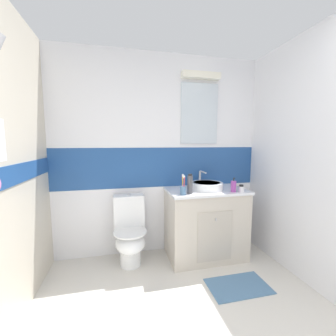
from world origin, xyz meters
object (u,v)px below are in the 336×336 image
at_px(soap_dispenser, 233,186).
at_px(shampoo_bottle_tall, 190,184).
at_px(hair_gel_jar, 241,188).
at_px(toothbrush_cup, 183,189).
at_px(sink_basin, 207,185).
at_px(toilet, 130,233).

relative_size(soap_dispenser, shampoo_bottle_tall, 0.75).
bearing_deg(shampoo_bottle_tall, hair_gel_jar, -3.16).
bearing_deg(toothbrush_cup, sink_basin, 28.61).
bearing_deg(sink_basin, shampoo_bottle_tall, -148.73).
bearing_deg(shampoo_bottle_tall, toilet, 162.75).
bearing_deg(shampoo_bottle_tall, sink_basin, 31.27).
xyz_separation_m(hair_gel_jar, shampoo_bottle_tall, (-0.61, 0.03, 0.07)).
distance_m(toilet, hair_gel_jar, 1.39).
bearing_deg(soap_dispenser, shampoo_bottle_tall, 176.31).
height_order(soap_dispenser, hair_gel_jar, soap_dispenser).
height_order(sink_basin, toothbrush_cup, toothbrush_cup).
distance_m(toilet, soap_dispenser, 1.31).
bearing_deg(hair_gel_jar, toilet, 169.39).
distance_m(sink_basin, soap_dispenser, 0.32).
bearing_deg(hair_gel_jar, toothbrush_cup, 179.93).
xyz_separation_m(soap_dispenser, shampoo_bottle_tall, (-0.51, 0.03, 0.04)).
relative_size(sink_basin, soap_dispenser, 2.60).
distance_m(toilet, shampoo_bottle_tall, 0.90).
relative_size(sink_basin, toilet, 0.54).
bearing_deg(hair_gel_jar, sink_basin, 150.64).
relative_size(hair_gel_jar, shampoo_bottle_tall, 0.36).
xyz_separation_m(sink_basin, soap_dispenser, (0.25, -0.19, 0.02)).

